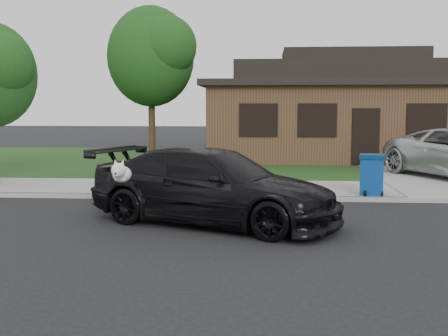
{
  "coord_description": "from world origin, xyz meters",
  "views": [
    {
      "loc": [
        0.35,
        -10.29,
        2.29
      ],
      "look_at": [
        -0.51,
        0.74,
        1.1
      ],
      "focal_mm": 45.0,
      "sensor_mm": 36.0,
      "label": 1
    }
  ],
  "objects": [
    {
      "name": "ground",
      "position": [
        0.0,
        0.0,
        0.0
      ],
      "size": [
        120.0,
        120.0,
        0.0
      ],
      "primitive_type": "plane",
      "color": "black",
      "rests_on": "ground"
    },
    {
      "name": "sidewalk",
      "position": [
        0.0,
        5.0,
        0.06
      ],
      "size": [
        60.0,
        3.0,
        0.12
      ],
      "primitive_type": "cube",
      "color": "gray",
      "rests_on": "ground"
    },
    {
      "name": "curb",
      "position": [
        0.0,
        3.5,
        0.06
      ],
      "size": [
        60.0,
        0.12,
        0.12
      ],
      "primitive_type": "cube",
      "color": "gray",
      "rests_on": "ground"
    },
    {
      "name": "lawn",
      "position": [
        0.0,
        13.0,
        0.07
      ],
      "size": [
        60.0,
        13.0,
        0.13
      ],
      "primitive_type": "cube",
      "color": "#193814",
      "rests_on": "ground"
    },
    {
      "name": "driveway",
      "position": [
        6.0,
        10.0,
        0.07
      ],
      "size": [
        4.5,
        13.0,
        0.14
      ],
      "primitive_type": "cube",
      "color": "gray",
      "rests_on": "ground"
    },
    {
      "name": "sedan",
      "position": [
        -0.72,
        0.63,
        0.75
      ],
      "size": [
        5.54,
        3.95,
        1.49
      ],
      "rotation": [
        0.0,
        0.0,
        1.16
      ],
      "color": "black",
      "rests_on": "ground"
    },
    {
      "name": "recycling_bin",
      "position": [
        2.96,
        3.89,
        0.63
      ],
      "size": [
        0.72,
        0.72,
        1.01
      ],
      "rotation": [
        0.0,
        0.0,
        -0.21
      ],
      "color": "navy",
      "rests_on": "sidewalk"
    },
    {
      "name": "house",
      "position": [
        4.0,
        15.0,
        2.13
      ],
      "size": [
        12.6,
        8.6,
        4.65
      ],
      "color": "#422B1C",
      "rests_on": "ground"
    },
    {
      "name": "tree_0",
      "position": [
        -4.34,
        12.88,
        4.48
      ],
      "size": [
        3.78,
        3.6,
        6.34
      ],
      "color": "#332114",
      "rests_on": "ground"
    }
  ]
}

